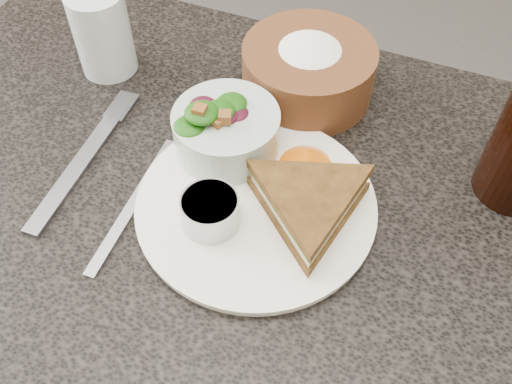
{
  "coord_description": "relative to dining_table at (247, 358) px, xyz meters",
  "views": [
    {
      "loc": [
        0.15,
        -0.32,
        1.26
      ],
      "look_at": [
        0.01,
        0.03,
        0.78
      ],
      "focal_mm": 40.0,
      "sensor_mm": 36.0,
      "label": 1
    }
  ],
  "objects": [
    {
      "name": "dining_table",
      "position": [
        0.0,
        0.0,
        0.0
      ],
      "size": [
        1.0,
        0.7,
        0.75
      ],
      "primitive_type": "cube",
      "color": "black",
      "rests_on": "floor"
    },
    {
      "name": "knife",
      "position": [
        -0.12,
        -0.02,
        0.38
      ],
      "size": [
        0.02,
        0.2,
        0.0
      ],
      "primitive_type": "cube",
      "rotation": [
        0.0,
        0.0,
        0.04
      ],
      "color": "#AAABAE",
      "rests_on": "dining_table"
    },
    {
      "name": "water_glass",
      "position": [
        -0.27,
        0.17,
        0.43
      ],
      "size": [
        0.09,
        0.09,
        0.11
      ],
      "primitive_type": "cylinder",
      "rotation": [
        0.0,
        0.0,
        0.18
      ],
      "color": "silver",
      "rests_on": "dining_table"
    },
    {
      "name": "salad_bowl",
      "position": [
        -0.06,
        0.09,
        0.42
      ],
      "size": [
        0.15,
        0.15,
        0.07
      ],
      "primitive_type": null,
      "rotation": [
        0.0,
        0.0,
        -0.29
      ],
      "color": "#AEC5BA",
      "rests_on": "dinner_plate"
    },
    {
      "name": "dinner_plate",
      "position": [
        0.01,
        0.03,
        0.38
      ],
      "size": [
        0.26,
        0.26,
        0.01
      ],
      "primitive_type": "cylinder",
      "color": "white",
      "rests_on": "dining_table"
    },
    {
      "name": "bread_basket",
      "position": [
        -0.01,
        0.23,
        0.42
      ],
      "size": [
        0.22,
        0.22,
        0.09
      ],
      "primitive_type": null,
      "rotation": [
        0.0,
        0.0,
        -0.38
      ],
      "color": "brown",
      "rests_on": "dining_table"
    },
    {
      "name": "orange_wedge",
      "position": [
        0.04,
        0.1,
        0.4
      ],
      "size": [
        0.09,
        0.09,
        0.03
      ],
      "primitive_type": "cone",
      "rotation": [
        0.0,
        0.0,
        0.96
      ],
      "color": "orange",
      "rests_on": "dinner_plate"
    },
    {
      "name": "dressing_ramekin",
      "position": [
        -0.03,
        -0.02,
        0.4
      ],
      "size": [
        0.07,
        0.07,
        0.04
      ],
      "primitive_type": "cylinder",
      "rotation": [
        0.0,
        0.0,
        -0.18
      ],
      "color": "#A5A6A8",
      "rests_on": "dinner_plate"
    },
    {
      "name": "fork",
      "position": [
        -0.21,
        0.01,
        0.38
      ],
      "size": [
        0.03,
        0.21,
        0.01
      ],
      "primitive_type": "cube",
      "rotation": [
        0.0,
        0.0,
        0.05
      ],
      "color": "gray",
      "rests_on": "dining_table"
    },
    {
      "name": "sandwich",
      "position": [
        0.06,
        0.03,
        0.41
      ],
      "size": [
        0.22,
        0.22,
        0.04
      ],
      "primitive_type": null,
      "rotation": [
        0.0,
        0.0,
        -0.72
      ],
      "color": "brown",
      "rests_on": "dinner_plate"
    }
  ]
}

